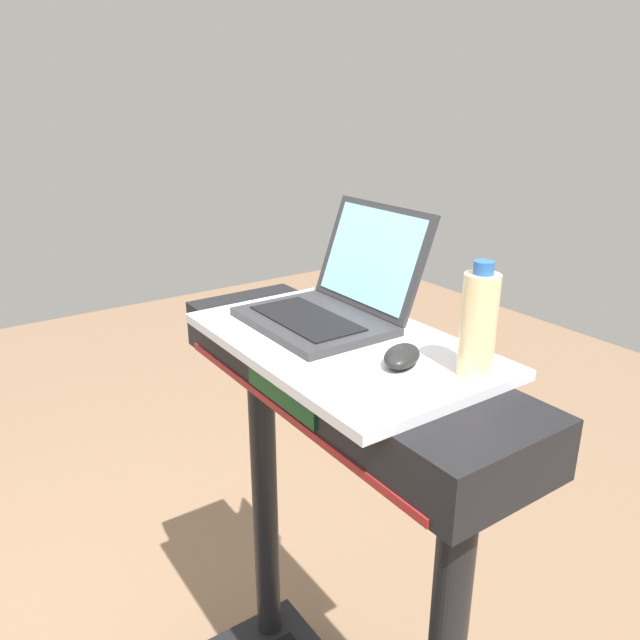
{
  "coord_description": "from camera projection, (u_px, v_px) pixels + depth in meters",
  "views": [
    {
      "loc": [
        0.91,
        0.02,
        1.65
      ],
      "look_at": [
        0.0,
        0.65,
        1.24
      ],
      "focal_mm": 34.49,
      "sensor_mm": 36.0,
      "label": 1
    }
  ],
  "objects": [
    {
      "name": "laptop",
      "position": [
        333.0,
        299.0,
        1.31
      ],
      "size": [
        0.31,
        0.31,
        0.24
      ],
      "rotation": [
        0.0,
        0.0,
        -0.05
      ],
      "color": "#2D2D30",
      "rests_on": "desk_board"
    },
    {
      "name": "computer_mouse",
      "position": [
        402.0,
        356.0,
        1.1
      ],
      "size": [
        0.1,
        0.12,
        0.03
      ],
      "primitive_type": "ellipsoid",
      "rotation": [
        0.0,
        0.0,
        0.53
      ],
      "color": "black",
      "rests_on": "desk_board"
    },
    {
      "name": "water_bottle",
      "position": [
        479.0,
        323.0,
        1.04
      ],
      "size": [
        0.06,
        0.06,
        0.2
      ],
      "color": "beige",
      "rests_on": "desk_board"
    },
    {
      "name": "desk_board",
      "position": [
        341.0,
        343.0,
        1.23
      ],
      "size": [
        0.63,
        0.39,
        0.02
      ],
      "primitive_type": "cube",
      "color": "silver",
      "rests_on": "treadmill_base"
    }
  ]
}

